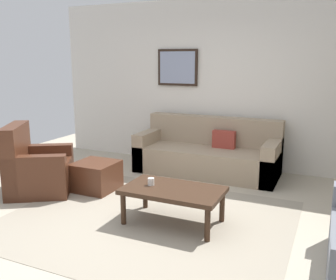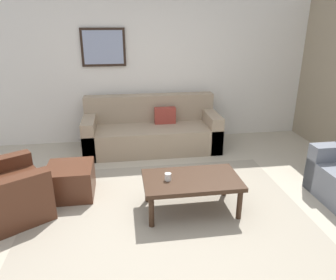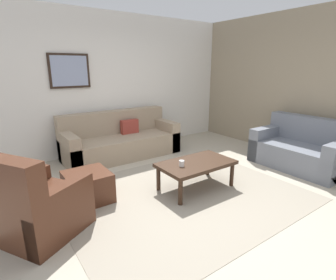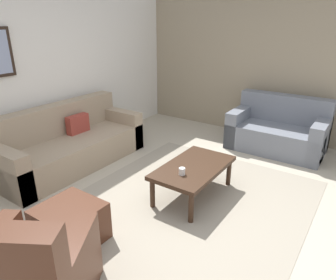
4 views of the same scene
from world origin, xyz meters
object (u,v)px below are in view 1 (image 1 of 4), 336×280
Objects in this scene: coffee_table at (173,193)px; framed_artwork at (177,67)px; couch_main at (209,154)px; ottoman at (96,176)px; armchair_leather at (35,171)px; cup at (151,182)px.

coffee_table is 1.50× the size of framed_artwork.
couch_main is 2.04× the size of coffee_table.
couch_main is 3.07× the size of framed_artwork.
couch_main reaches higher than ottoman.
cup is at bearing -3.94° from armchair_leather.
couch_main is 4.01× the size of ottoman.
ottoman is 0.77× the size of framed_artwork.
framed_artwork is (-1.00, 2.46, 1.31)m from coffee_table.
couch_main is at bearing 51.82° from ottoman.
framed_artwork is at bearing 106.42° from cup.
ottoman is at bearing 158.86° from coffee_table.
armchair_leather is 13.32× the size of cup.
cup reaches higher than ottoman.
couch_main is 1.90m from ottoman.
ottoman is at bearing 154.31° from cup.
couch_main is at bearing 97.21° from coffee_table.
coffee_table is 2.96m from framed_artwork.
armchair_leather is 1.50× the size of framed_artwork.
armchair_leather is 1.00× the size of coffee_table.
ottoman is 6.79× the size of cup.
ottoman is 1.54m from coffee_table.
coffee_table is at bearing 0.73° from cup.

